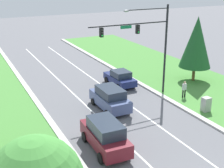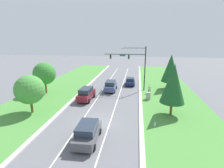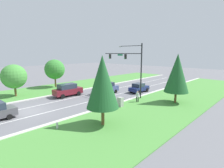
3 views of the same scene
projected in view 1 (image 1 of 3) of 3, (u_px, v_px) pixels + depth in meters
The scene contains 7 objects.
traffic_signal_mast at pixel (147, 38), 28.58m from camera, with size 8.05×0.41×8.67m.
burgundy_suv at pixel (105, 135), 20.93m from camera, with size 2.22×4.89×2.12m.
navy_sedan at pixel (120, 78), 33.07m from camera, with size 2.07×4.29×1.69m.
slate_blue_suv at pixel (110, 98), 27.27m from camera, with size 2.19×4.67×2.00m.
utility_cabinet at pixel (206, 105), 26.78m from camera, with size 0.70×0.60×1.33m.
pedestrian at pixel (184, 89), 29.72m from camera, with size 0.40×0.23×1.69m.
conifer_near_right_tree at pixel (196, 42), 33.33m from camera, with size 3.43×3.43×7.13m.
Camera 1 is at (-11.36, -9.04, 11.30)m, focal length 50.00 mm.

